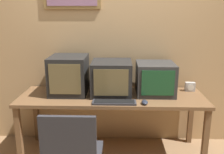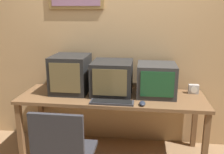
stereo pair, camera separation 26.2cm
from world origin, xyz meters
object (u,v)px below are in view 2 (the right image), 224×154
monitor_left (71,74)px  monitor_right (156,80)px  keyboard_main (112,102)px  desk_clock (193,89)px  mouse_near_keyboard (142,103)px  monitor_center (112,78)px

monitor_left → monitor_right: size_ratio=1.04×
monitor_right → keyboard_main: size_ratio=0.97×
monitor_left → desk_clock: monitor_left is taller
monitor_right → mouse_near_keyboard: (-0.14, -0.34, -0.16)m
monitor_center → keyboard_main: (0.04, -0.32, -0.17)m
monitor_right → mouse_near_keyboard: size_ratio=3.88×
monitor_left → keyboard_main: monitor_left is taller
monitor_left → keyboard_main: (0.52, -0.32, -0.20)m
monitor_left → mouse_near_keyboard: bearing=-21.8°
monitor_center → monitor_right: 0.49m
keyboard_main → desk_clock: 0.99m
desk_clock → monitor_center: bearing=-172.4°
desk_clock → monitor_left: bearing=-175.3°
monitor_center → keyboard_main: 0.36m
monitor_left → monitor_right: monitor_left is taller
monitor_center → mouse_near_keyboard: monitor_center is taller
keyboard_main → desk_clock: size_ratio=4.02×
mouse_near_keyboard → desk_clock: desk_clock is taller
mouse_near_keyboard → desk_clock: bearing=37.9°
monitor_right → keyboard_main: bearing=-143.9°
monitor_center → monitor_right: size_ratio=1.07×
mouse_near_keyboard → keyboard_main: bearing=178.4°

